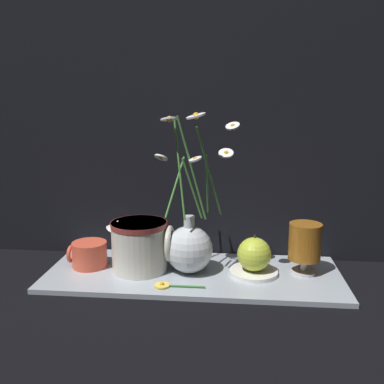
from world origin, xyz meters
TOP-DOWN VIEW (x-y plane):
  - ground_plane at (0.00, 0.00)m, footprint 6.00×6.00m
  - shelf at (0.00, 0.00)m, footprint 0.73×0.28m
  - backdrop_wall at (0.00, 0.15)m, footprint 1.23×0.02m
  - vase_with_flowers at (-0.01, -0.00)m, footprint 0.22×0.15m
  - yellow_mug at (-0.27, 0.01)m, footprint 0.10×0.09m
  - ceramic_pitcher at (-0.13, 0.00)m, footprint 0.17×0.14m
  - tea_glass at (0.27, 0.02)m, footprint 0.08×0.08m
  - saucer_plate at (0.15, -0.00)m, footprint 0.12×0.12m
  - orange_fruit at (0.15, -0.00)m, footprint 0.08×0.08m
  - loose_daisy at (-0.05, -0.09)m, footprint 0.12×0.04m

SIDE VIEW (x-z plane):
  - ground_plane at x=0.00m, z-range 0.00..0.00m
  - shelf at x=0.00m, z-range 0.00..0.01m
  - loose_daisy at x=-0.05m, z-range 0.01..0.02m
  - saucer_plate at x=0.15m, z-range 0.01..0.02m
  - yellow_mug at x=-0.27m, z-range 0.01..0.08m
  - orange_fruit at x=0.15m, z-range 0.02..0.11m
  - ceramic_pitcher at x=-0.13m, z-range 0.01..0.15m
  - vase_with_flowers at x=-0.01m, z-range -0.12..0.28m
  - tea_glass at x=0.27m, z-range 0.03..0.15m
  - backdrop_wall at x=0.00m, z-range 0.00..1.10m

